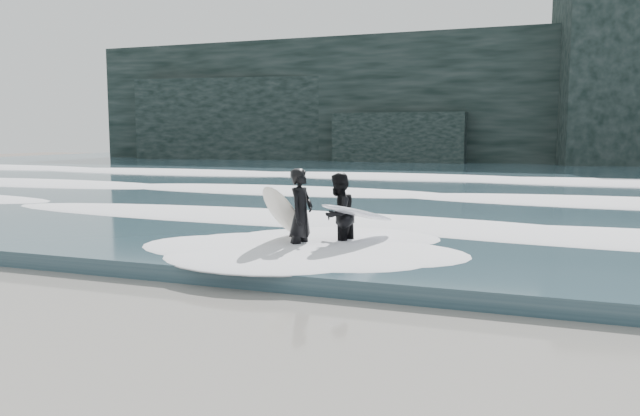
{
  "coord_description": "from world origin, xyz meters",
  "views": [
    {
      "loc": [
        2.72,
        -5.49,
        2.43
      ],
      "look_at": [
        -1.39,
        5.73,
        1.0
      ],
      "focal_mm": 35.0,
      "sensor_mm": 36.0,
      "label": 1
    }
  ],
  "objects": [
    {
      "name": "foam_near",
      "position": [
        0.0,
        9.0,
        0.4
      ],
      "size": [
        60.0,
        3.2,
        0.2
      ],
      "primitive_type": "ellipsoid",
      "color": "white",
      "rests_on": "sea"
    },
    {
      "name": "headland",
      "position": [
        0.0,
        46.0,
        5.0
      ],
      "size": [
        70.0,
        9.0,
        10.0
      ],
      "primitive_type": "cube",
      "color": "black",
      "rests_on": "ground"
    },
    {
      "name": "surfer_left",
      "position": [
        -1.75,
        5.46,
        0.89
      ],
      "size": [
        0.98,
        1.78,
        1.77
      ],
      "color": "black",
      "rests_on": "ground"
    },
    {
      "name": "ground",
      "position": [
        0.0,
        0.0,
        0.0
      ],
      "size": [
        120.0,
        120.0,
        0.0
      ],
      "primitive_type": "plane",
      "color": "#746559",
      "rests_on": "ground"
    },
    {
      "name": "sea",
      "position": [
        0.0,
        29.0,
        0.15
      ],
      "size": [
        90.0,
        52.0,
        0.3
      ],
      "primitive_type": "cube",
      "color": "#2C444E",
      "rests_on": "ground"
    },
    {
      "name": "foam_mid",
      "position": [
        0.0,
        16.0,
        0.42
      ],
      "size": [
        60.0,
        4.0,
        0.24
      ],
      "primitive_type": "ellipsoid",
      "color": "white",
      "rests_on": "sea"
    },
    {
      "name": "surfer_right",
      "position": [
        -1.04,
        6.01,
        0.84
      ],
      "size": [
        1.45,
        2.39,
        1.67
      ],
      "color": "black",
      "rests_on": "ground"
    },
    {
      "name": "foam_far",
      "position": [
        0.0,
        25.0,
        0.45
      ],
      "size": [
        60.0,
        4.8,
        0.3
      ],
      "primitive_type": "ellipsoid",
      "color": "white",
      "rests_on": "sea"
    }
  ]
}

